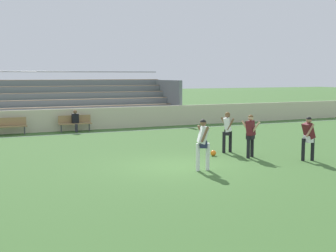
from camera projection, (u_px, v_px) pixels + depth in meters
ground_plane at (179, 166)px, 15.85m from camera, size 160.00×160.00×0.00m
field_line_sideline at (97, 133)px, 25.08m from camera, size 44.00×0.12×0.01m
sideline_wall at (89, 119)px, 26.38m from camera, size 48.00×0.16×1.24m
bleacher_stand at (15, 103)px, 27.18m from camera, size 19.95×4.33×3.35m
bench_near_bin at (9, 125)px, 24.06m from camera, size 1.80×0.40×0.90m
bench_near_wall_gap at (75, 122)px, 25.50m from camera, size 1.80×0.40×0.90m
spectator_seated at (75, 119)px, 25.38m from camera, size 0.36×0.42×1.21m
player_white_wide_right at (227, 129)px, 18.59m from camera, size 0.49×0.65×1.64m
player_dark_wide_left at (250, 132)px, 17.46m from camera, size 0.48×0.73×1.63m
player_dark_overlapping at (308, 135)px, 16.81m from camera, size 0.54×0.48×1.61m
player_white_pressing_high at (203, 140)px, 15.07m from camera, size 0.47×0.57×1.69m
soccer_ball at (213, 153)px, 17.90m from camera, size 0.22×0.22×0.22m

